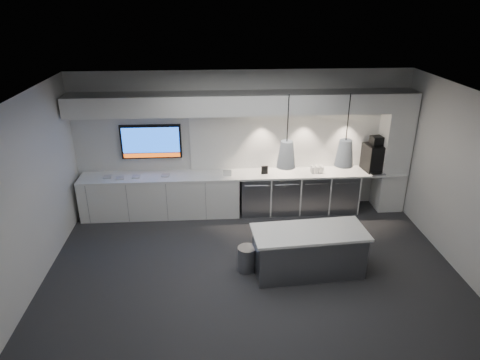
{
  "coord_description": "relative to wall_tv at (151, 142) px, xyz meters",
  "views": [
    {
      "loc": [
        -0.62,
        -6.1,
        4.37
      ],
      "look_at": [
        -0.14,
        1.1,
        1.22
      ],
      "focal_mm": 32.0,
      "sensor_mm": 36.0,
      "label": 1
    }
  ],
  "objects": [
    {
      "name": "backsplash",
      "position": [
        3.1,
        0.03,
        -0.01
      ],
      "size": [
        4.6,
        0.03,
        1.3
      ],
      "primitive_type": "cube",
      "color": "white",
      "rests_on": "wall_back"
    },
    {
      "name": "bin",
      "position": [
        1.81,
        -2.43,
        -1.34
      ],
      "size": [
        0.4,
        0.4,
        0.45
      ],
      "primitive_type": "cylinder",
      "rotation": [
        0.0,
        0.0,
        0.33
      ],
      "color": "gray",
      "rests_on": "floor"
    },
    {
      "name": "fridge_unit_a",
      "position": [
        2.15,
        -0.27,
        -1.13
      ],
      "size": [
        0.6,
        0.61,
        0.85
      ],
      "primitive_type": "cube",
      "color": "gray",
      "rests_on": "floor"
    },
    {
      "name": "tray_d",
      "position": [
        0.28,
        -0.29,
        -0.65
      ],
      "size": [
        0.17,
        0.17,
        0.02
      ],
      "primitive_type": "cube",
      "rotation": [
        0.0,
        0.0,
        -0.05
      ],
      "color": "#B9B9B9",
      "rests_on": "back_counter"
    },
    {
      "name": "back_counter",
      "position": [
        1.9,
        -0.27,
        -0.68
      ],
      "size": [
        6.8,
        0.65,
        0.04
      ],
      "primitive_type": "cube",
      "color": "white",
      "rests_on": "left_base_cabinets"
    },
    {
      "name": "fridge_unit_d",
      "position": [
        4.04,
        -0.27,
        -1.13
      ],
      "size": [
        0.6,
        0.61,
        0.85
      ],
      "primitive_type": "cube",
      "color": "gray",
      "rests_on": "floor"
    },
    {
      "name": "wall_front",
      "position": [
        1.9,
        -4.95,
        -0.06
      ],
      "size": [
        7.0,
        0.0,
        7.0
      ],
      "primitive_type": "plane",
      "rotation": [
        -1.57,
        0.0,
        0.0
      ],
      "color": "silver",
      "rests_on": "floor"
    },
    {
      "name": "tray_c",
      "position": [
        -0.32,
        -0.32,
        -0.65
      ],
      "size": [
        0.16,
        0.16,
        0.02
      ],
      "primitive_type": "cube",
      "rotation": [
        0.0,
        0.0,
        0.03
      ],
      "color": "#B9B9B9",
      "rests_on": "back_counter"
    },
    {
      "name": "wall_tv",
      "position": [
        0.0,
        0.0,
        0.0
      ],
      "size": [
        1.25,
        0.07,
        0.72
      ],
      "color": "black",
      "rests_on": "wall_back"
    },
    {
      "name": "ceiling",
      "position": [
        1.9,
        -2.45,
        1.44
      ],
      "size": [
        7.0,
        7.0,
        0.0
      ],
      "primitive_type": "plane",
      "rotation": [
        3.14,
        0.0,
        0.0
      ],
      "color": "black",
      "rests_on": "wall_back"
    },
    {
      "name": "wall_right",
      "position": [
        5.4,
        -2.45,
        -0.06
      ],
      "size": [
        0.0,
        7.0,
        7.0
      ],
      "primitive_type": "plane",
      "rotation": [
        1.57,
        0.0,
        -1.57
      ],
      "color": "silver",
      "rests_on": "floor"
    },
    {
      "name": "sign_white",
      "position": [
        1.56,
        -0.38,
        -0.59
      ],
      "size": [
        0.18,
        0.03,
        0.14
      ],
      "primitive_type": "cube",
      "rotation": [
        0.0,
        0.0,
        -0.06
      ],
      "color": "white",
      "rests_on": "back_counter"
    },
    {
      "name": "pendant_left",
      "position": [
        2.38,
        -2.54,
        0.59
      ],
      "size": [
        0.29,
        0.29,
        1.11
      ],
      "color": "white",
      "rests_on": "ceiling"
    },
    {
      "name": "column",
      "position": [
        5.1,
        -0.25,
        -0.26
      ],
      "size": [
        0.55,
        0.55,
        2.6
      ],
      "primitive_type": "cube",
      "color": "white",
      "rests_on": "floor"
    },
    {
      "name": "tray_a",
      "position": [
        -0.91,
        -0.28,
        -0.65
      ],
      "size": [
        0.17,
        0.17,
        0.02
      ],
      "primitive_type": "cube",
      "rotation": [
        0.0,
        0.0,
        0.07
      ],
      "color": "#B9B9B9",
      "rests_on": "back_counter"
    },
    {
      "name": "island",
      "position": [
        2.83,
        -2.54,
        -1.16
      ],
      "size": [
        1.93,
        0.94,
        0.8
      ],
      "rotation": [
        0.0,
        0.0,
        0.07
      ],
      "color": "gray",
      "rests_on": "floor"
    },
    {
      "name": "pendant_right",
      "position": [
        3.28,
        -2.54,
        0.59
      ],
      "size": [
        0.29,
        0.29,
        1.11
      ],
      "color": "white",
      "rests_on": "ceiling"
    },
    {
      "name": "fridge_unit_c",
      "position": [
        3.41,
        -0.27,
        -1.13
      ],
      "size": [
        0.6,
        0.61,
        0.85
      ],
      "primitive_type": "cube",
      "color": "gray",
      "rests_on": "floor"
    },
    {
      "name": "coffee_machine",
      "position": [
        4.7,
        -0.25,
        -0.35
      ],
      "size": [
        0.47,
        0.63,
        0.75
      ],
      "rotation": [
        0.0,
        0.0,
        0.13
      ],
      "color": "black",
      "rests_on": "back_counter"
    },
    {
      "name": "tray_b",
      "position": [
        -0.64,
        -0.37,
        -0.65
      ],
      "size": [
        0.19,
        0.19,
        0.02
      ],
      "primitive_type": "cube",
      "rotation": [
        0.0,
        0.0,
        0.24
      ],
      "color": "#B9B9B9",
      "rests_on": "back_counter"
    },
    {
      "name": "fridge_unit_b",
      "position": [
        2.78,
        -0.27,
        -1.13
      ],
      "size": [
        0.6,
        0.61,
        0.85
      ],
      "primitive_type": "cube",
      "color": "gray",
      "rests_on": "floor"
    },
    {
      "name": "floor",
      "position": [
        1.9,
        -2.45,
        -1.56
      ],
      "size": [
        7.0,
        7.0,
        0.0
      ],
      "primitive_type": "plane",
      "color": "#2A2B2D",
      "rests_on": "ground"
    },
    {
      "name": "soffit",
      "position": [
        1.9,
        -0.25,
        0.84
      ],
      "size": [
        6.9,
        0.6,
        0.4
      ],
      "primitive_type": "cube",
      "color": "white",
      "rests_on": "wall_back"
    },
    {
      "name": "wall_left",
      "position": [
        -1.6,
        -2.45,
        -0.06
      ],
      "size": [
        0.0,
        7.0,
        7.0
      ],
      "primitive_type": "plane",
      "rotation": [
        1.57,
        0.0,
        1.57
      ],
      "color": "silver",
      "rests_on": "floor"
    },
    {
      "name": "left_base_cabinets",
      "position": [
        0.15,
        -0.27,
        -1.13
      ],
      "size": [
        3.3,
        0.63,
        0.86
      ],
      "primitive_type": "cube",
      "color": "white",
      "rests_on": "floor"
    },
    {
      "name": "sign_black",
      "position": [
        2.35,
        -0.32,
        -0.57
      ],
      "size": [
        0.14,
        0.03,
        0.18
      ],
      "primitive_type": "cube",
      "rotation": [
        0.0,
        0.0,
        0.09
      ],
      "color": "black",
      "rests_on": "back_counter"
    },
    {
      "name": "cup_cluster",
      "position": [
        3.46,
        -0.32,
        -0.59
      ],
      "size": [
        0.26,
        0.17,
        0.14
      ],
      "primitive_type": null,
      "color": "white",
      "rests_on": "back_counter"
    },
    {
      "name": "wall_back",
      "position": [
        1.9,
        0.05,
        -0.06
      ],
      "size": [
        7.0,
        0.0,
        7.0
      ],
      "primitive_type": "plane",
      "rotation": [
        1.57,
        0.0,
        0.0
      ],
      "color": "silver",
      "rests_on": "floor"
    }
  ]
}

